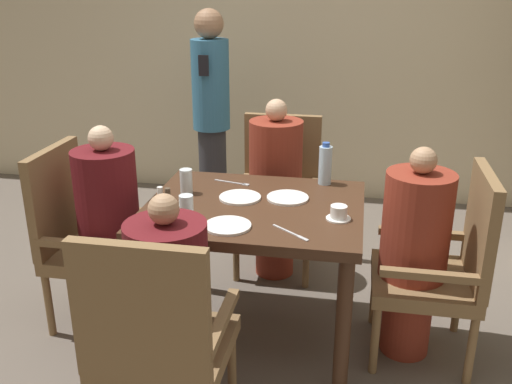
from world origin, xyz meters
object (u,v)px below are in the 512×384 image
(chair_left_side, at_px, (84,233))
(chair_right_side, at_px, (445,263))
(chair_near_corner, at_px, (158,339))
(plate_main_right, at_px, (240,197))
(plate_main_left, at_px, (228,226))
(teacup_with_saucer, at_px, (339,213))
(diner_in_far_chair, at_px, (275,188))
(glass_tall_mid, at_px, (186,209))
(glass_tall_near, at_px, (186,181))
(diner_in_left_chair, at_px, (109,225))
(plate_dessert_center, at_px, (288,198))
(bowl_small, at_px, (160,209))
(diner_in_right_chair, at_px, (413,252))
(water_bottle, at_px, (325,165))
(standing_host, at_px, (211,114))
(chair_far_side, at_px, (279,190))
(diner_in_near_chair, at_px, (170,312))

(chair_left_side, bearing_deg, chair_right_side, 0.00)
(chair_right_side, relative_size, chair_near_corner, 1.00)
(plate_main_right, bearing_deg, plate_main_left, -86.76)
(chair_right_side, height_order, teacup_with_saucer, chair_right_side)
(diner_in_far_chair, xyz_separation_m, teacup_with_saucer, (0.41, -0.79, 0.19))
(glass_tall_mid, bearing_deg, plate_main_left, -6.13)
(teacup_with_saucer, xyz_separation_m, glass_tall_near, (-0.79, 0.20, 0.03))
(chair_right_side, height_order, glass_tall_near, chair_right_side)
(diner_in_left_chair, relative_size, plate_main_right, 5.20)
(glass_tall_near, bearing_deg, plate_dessert_center, 1.65)
(diner_in_far_chair, xyz_separation_m, bowl_small, (-0.42, -0.87, 0.18))
(chair_right_side, height_order, diner_in_right_chair, diner_in_right_chair)
(water_bottle, distance_m, glass_tall_near, 0.74)
(teacup_with_saucer, distance_m, water_bottle, 0.49)
(diner_in_left_chair, bearing_deg, standing_host, 82.20)
(chair_left_side, height_order, chair_far_side, same)
(diner_in_left_chair, bearing_deg, glass_tall_near, 12.95)
(teacup_with_saucer, bearing_deg, plate_main_right, 160.77)
(diner_in_near_chair, xyz_separation_m, standing_host, (-0.37, 2.08, 0.32))
(plate_main_left, bearing_deg, diner_in_left_chair, 158.19)
(standing_host, bearing_deg, plate_main_right, -69.41)
(glass_tall_near, bearing_deg, standing_host, 99.21)
(chair_left_side, distance_m, plate_main_right, 0.87)
(diner_in_near_chair, bearing_deg, plate_dessert_center, 65.50)
(diner_in_right_chair, xyz_separation_m, standing_host, (-1.36, 1.39, 0.30))
(diner_in_near_chair, bearing_deg, chair_near_corner, -90.00)
(chair_left_side, relative_size, plate_main_left, 4.58)
(plate_dessert_center, bearing_deg, chair_near_corner, -111.01)
(teacup_with_saucer, relative_size, bowl_small, 1.11)
(diner_in_near_chair, relative_size, plate_dessert_center, 4.90)
(diner_in_left_chair, relative_size, glass_tall_mid, 8.52)
(chair_left_side, height_order, water_bottle, same)
(diner_in_far_chair, height_order, chair_near_corner, diner_in_far_chair)
(diner_in_near_chair, bearing_deg, diner_in_right_chair, 34.81)
(diner_in_far_chair, distance_m, chair_right_side, 1.15)
(chair_left_side, height_order, diner_in_right_chair, diner_in_right_chair)
(chair_near_corner, bearing_deg, diner_in_far_chair, 82.08)
(diner_in_right_chair, relative_size, bowl_small, 10.40)
(chair_right_side, relative_size, standing_host, 0.61)
(diner_in_far_chair, distance_m, plate_main_right, 0.64)
(chair_right_side, xyz_separation_m, plate_main_right, (-1.01, 0.07, 0.24))
(diner_in_near_chair, xyz_separation_m, bowl_small, (-0.21, 0.50, 0.22))
(teacup_with_saucer, bearing_deg, plate_dessert_center, 141.04)
(plate_dessert_center, bearing_deg, diner_in_far_chair, 104.54)
(diner_in_far_chair, height_order, teacup_with_saucer, diner_in_far_chair)
(chair_right_side, relative_size, plate_main_right, 4.58)
(chair_left_side, xyz_separation_m, diner_in_left_chair, (0.15, 0.00, 0.06))
(glass_tall_near, bearing_deg, teacup_with_saucer, -14.15)
(diner_in_far_chair, relative_size, glass_tall_near, 8.71)
(diner_in_left_chair, height_order, bowl_small, diner_in_left_chair)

